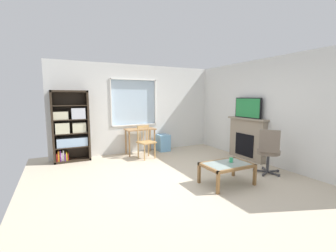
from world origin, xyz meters
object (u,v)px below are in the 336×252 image
at_px(tv, 248,108).
at_px(office_chair, 269,149).
at_px(plastic_drawer_unit, 163,143).
at_px(fireplace, 247,138).
at_px(bookshelf, 71,128).
at_px(wooden_chair, 146,142).
at_px(desk_under_window, 140,133).
at_px(coffee_table, 227,166).
at_px(sippy_cup, 231,160).

bearing_deg(tv, office_chair, -113.98).
relative_size(plastic_drawer_unit, fireplace, 0.42).
distance_m(bookshelf, wooden_chair, 2.00).
bearing_deg(desk_under_window, plastic_drawer_unit, 3.71).
distance_m(fireplace, tv, 0.83).
relative_size(wooden_chair, coffee_table, 0.96).
bearing_deg(coffee_table, sippy_cup, 13.29).
bearing_deg(bookshelf, coffee_table, -50.27).
bearing_deg(desk_under_window, coffee_table, -76.83).
relative_size(desk_under_window, tv, 1.01).
height_order(desk_under_window, wooden_chair, wooden_chair).
relative_size(office_chair, coffee_table, 1.07).
distance_m(wooden_chair, office_chair, 3.10).
distance_m(desk_under_window, plastic_drawer_unit, 0.85).
xyz_separation_m(desk_under_window, plastic_drawer_unit, (0.77, 0.05, -0.36)).
height_order(fireplace, tv, tv).
distance_m(bookshelf, fireplace, 4.71).
xyz_separation_m(wooden_chair, fireplace, (2.43, -1.31, 0.10)).
relative_size(wooden_chair, plastic_drawer_unit, 1.74).
bearing_deg(wooden_chair, fireplace, -28.33).
bearing_deg(bookshelf, wooden_chair, -18.64).
relative_size(bookshelf, wooden_chair, 2.06).
bearing_deg(office_chair, desk_under_window, 122.64).
xyz_separation_m(plastic_drawer_unit, office_chair, (1.12, -3.00, 0.30)).
bearing_deg(plastic_drawer_unit, bookshelf, 178.71).
bearing_deg(fireplace, wooden_chair, 151.67).
bearing_deg(sippy_cup, wooden_chair, 109.33).
bearing_deg(office_chair, bookshelf, 140.88).
relative_size(plastic_drawer_unit, office_chair, 0.52).
distance_m(bookshelf, office_chair, 4.86).
xyz_separation_m(tv, coffee_table, (-1.69, -1.16, -1.05)).
distance_m(desk_under_window, fireplace, 3.03).
bearing_deg(coffee_table, bookshelf, 129.73).
relative_size(desk_under_window, office_chair, 0.87).
bearing_deg(sippy_cup, fireplace, 35.58).
height_order(wooden_chair, fireplace, fireplace).
xyz_separation_m(desk_under_window, coffee_table, (0.70, -2.99, -0.27)).
relative_size(wooden_chair, tv, 1.04).
bearing_deg(office_chair, fireplace, 65.25).
bearing_deg(tv, bookshelf, 155.59).
bearing_deg(fireplace, tv, 180.00).
distance_m(bookshelf, coffee_table, 4.06).
distance_m(plastic_drawer_unit, sippy_cup, 3.01).
height_order(plastic_drawer_unit, coffee_table, plastic_drawer_unit).
relative_size(wooden_chair, sippy_cup, 10.00).
distance_m(wooden_chair, fireplace, 2.77).
bearing_deg(office_chair, sippy_cup, -179.86).
bearing_deg(bookshelf, fireplace, -24.32).
height_order(tv, office_chair, tv).
xyz_separation_m(desk_under_window, sippy_cup, (0.83, -2.96, -0.17)).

